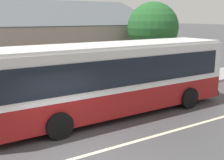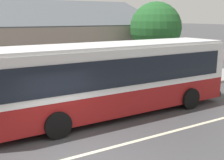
{
  "view_description": "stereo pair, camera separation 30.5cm",
  "coord_description": "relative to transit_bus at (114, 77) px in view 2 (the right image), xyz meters",
  "views": [
    {
      "loc": [
        -3.34,
        -7.32,
        4.24
      ],
      "look_at": [
        2.85,
        2.69,
        1.62
      ],
      "focal_mm": 45.0,
      "sensor_mm": 36.0,
      "label": 1
    },
    {
      "loc": [
        -3.08,
        -7.48,
        4.24
      ],
      "look_at": [
        2.85,
        2.69,
        1.62
      ],
      "focal_mm": 45.0,
      "sensor_mm": 36.0,
      "label": 2
    }
  ],
  "objects": [
    {
      "name": "bench_down_street",
      "position": [
        -4.0,
        2.85,
        -1.12
      ],
      "size": [
        1.69,
        0.51,
        0.94
      ],
      "color": "brown",
      "rests_on": "sidewalk_far"
    },
    {
      "name": "lane_divider_stripe",
      "position": [
        -3.07,
        -2.9,
        -1.69
      ],
      "size": [
        60.0,
        0.16,
        0.01
      ],
      "primitive_type": "cube",
      "color": "beige",
      "rests_on": "ground"
    },
    {
      "name": "ground_plane",
      "position": [
        -3.07,
        -2.9,
        -1.69
      ],
      "size": [
        300.0,
        300.0,
        0.0
      ],
      "primitive_type": "plane",
      "color": "#424244"
    },
    {
      "name": "street_tree_primary",
      "position": [
        5.73,
        4.2,
        1.74
      ],
      "size": [
        3.36,
        3.33,
        5.26
      ],
      "color": "#4C3828",
      "rests_on": "ground"
    },
    {
      "name": "transit_bus",
      "position": [
        0.0,
        0.0,
        0.0
      ],
      "size": [
        11.32,
        2.86,
        3.15
      ],
      "color": "maroon",
      "rests_on": "ground"
    },
    {
      "name": "sidewalk_far",
      "position": [
        -3.07,
        3.1,
        -1.62
      ],
      "size": [
        60.0,
        3.0,
        0.15
      ],
      "primitive_type": "cube",
      "color": "gray",
      "rests_on": "ground"
    },
    {
      "name": "bus_stop_sign",
      "position": [
        6.77,
        2.09,
        -0.05
      ],
      "size": [
        0.36,
        0.07,
        2.4
      ],
      "color": "gray",
      "rests_on": "sidewalk_far"
    }
  ]
}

